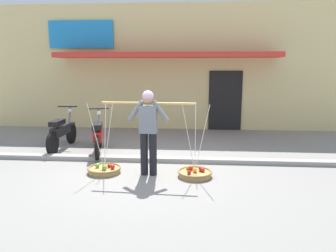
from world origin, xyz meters
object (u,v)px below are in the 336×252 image
at_px(fruit_basket_left_side, 104,169).
at_px(fruit_vendor, 148,127).
at_px(fruit_basket_right_side, 195,173).
at_px(motorcycle_nearest_shop, 62,132).
at_px(motorcycle_second_in_row, 98,136).

bearing_deg(fruit_basket_left_side, fruit_vendor, -2.76).
relative_size(fruit_basket_right_side, motorcycle_nearest_shop, 0.80).
bearing_deg(motorcycle_second_in_row, fruit_basket_right_side, -32.37).
distance_m(fruit_basket_right_side, motorcycle_second_in_row, 2.86).
height_order(motorcycle_nearest_shop, motorcycle_second_in_row, same).
distance_m(fruit_vendor, fruit_basket_right_side, 1.30).
height_order(fruit_vendor, motorcycle_second_in_row, fruit_vendor).
distance_m(fruit_vendor, motorcycle_nearest_shop, 3.17).
relative_size(fruit_basket_left_side, motorcycle_nearest_shop, 0.80).
relative_size(fruit_basket_right_side, motorcycle_second_in_row, 0.81).
bearing_deg(motorcycle_nearest_shop, fruit_basket_right_side, -28.18).
height_order(fruit_basket_right_side, motorcycle_second_in_row, fruit_basket_right_side).
xyz_separation_m(motorcycle_nearest_shop, motorcycle_second_in_row, (1.08, -0.34, 0.00)).
bearing_deg(motorcycle_second_in_row, fruit_vendor, -45.15).
height_order(fruit_vendor, motorcycle_nearest_shop, fruit_vendor).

